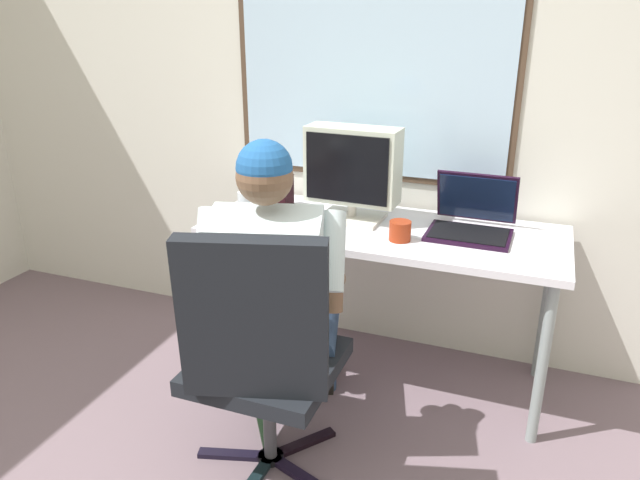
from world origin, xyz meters
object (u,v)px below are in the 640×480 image
Objects in this scene: office_chair at (261,350)px; laptop at (472,217)px; desk at (382,242)px; wine_glass at (246,201)px; desk_speaker at (282,191)px; person_seated at (275,292)px; crt_monitor at (353,168)px; coffee_mug at (400,231)px.

laptop is (0.56, 0.92, 0.25)m from office_chair.
laptop is at bearing 12.87° from desk.
desk_speaker is (0.07, 0.23, -0.01)m from wine_glass.
person_seated is 7.81× the size of desk_speaker.
desk_speaker is (-0.89, 0.02, 0.02)m from laptop.
crt_monitor is 2.62× the size of desk_speaker.
laptop is 0.34m from coffee_mug.
wine_glass is (-0.44, -0.18, -0.15)m from crt_monitor.
desk is at bearing 129.39° from coffee_mug.
person_seated is 0.59m from coffee_mug.
person_seated is at bearing -130.05° from coffee_mug.
office_chair is 0.29m from person_seated.
laptop is 0.89m from desk_speaker.
laptop is at bearing 58.50° from office_chair.
office_chair is at bearing -75.56° from person_seated.
desk_speaker is (-0.37, 0.05, -0.16)m from crt_monitor.
person_seated is 3.59× the size of laptop.
crt_monitor is at bearing -175.95° from laptop.
crt_monitor reaches higher than laptop.
desk_speaker is at bearing 160.04° from coffee_mug.
laptop reaches higher than coffee_mug.
office_chair is 11.27× the size of coffee_mug.
office_chair is 0.85m from wine_glass.
crt_monitor is 0.49m from wine_glass.
office_chair is at bearing -103.04° from desk.
wine_glass is at bearing -167.27° from laptop.
person_seated is at bearing 104.44° from office_chair.
desk_speaker is at bearing 179.02° from laptop.
coffee_mug is at bearing -50.61° from desk.
office_chair reaches higher than desk_speaker.
laptop is 0.99m from wine_glass.
person_seated reaches higher than laptop.
crt_monitor is (0.10, 0.61, 0.34)m from person_seated.
wine_glass reaches higher than coffee_mug.
person_seated is at bearing -52.32° from wine_glass.
desk_speaker is at bearing 169.29° from desk.
crt_monitor reaches higher than office_chair.
laptop is at bearing 12.73° from wine_glass.
desk is 0.56m from desk_speaker.
desk is 4.48× the size of laptop.
laptop reaches higher than desk_speaker.
office_chair reaches higher than wine_glass.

